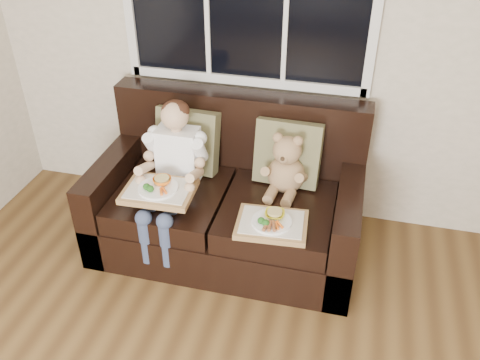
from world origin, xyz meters
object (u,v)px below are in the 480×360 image
(loveseat, at_px, (229,203))
(tray_left, at_px, (159,190))
(tray_right, at_px, (272,223))
(child, at_px, (173,163))
(teddy_bear, at_px, (286,168))

(loveseat, relative_size, tray_left, 3.93)
(tray_left, bearing_deg, tray_right, -4.91)
(child, bearing_deg, tray_right, -18.89)
(tray_left, bearing_deg, loveseat, 40.35)
(loveseat, bearing_deg, child, -159.86)
(loveseat, height_order, teddy_bear, loveseat)
(loveseat, relative_size, teddy_bear, 4.05)
(tray_left, bearing_deg, child, 81.85)
(tray_right, bearing_deg, loveseat, 130.80)
(child, bearing_deg, loveseat, 20.14)
(tray_right, bearing_deg, teddy_bear, 84.14)
(child, height_order, tray_right, child)
(child, xyz_separation_m, tray_right, (0.68, -0.23, -0.17))
(loveseat, xyz_separation_m, tray_right, (0.35, -0.35, 0.17))
(child, bearing_deg, teddy_bear, 12.90)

